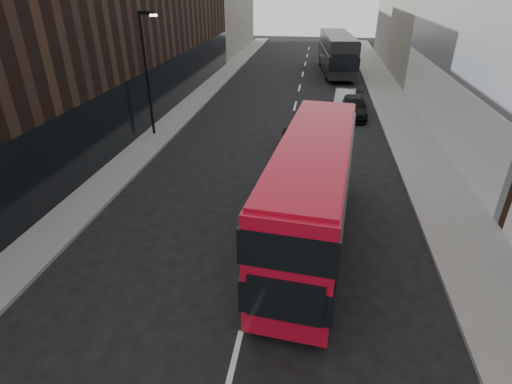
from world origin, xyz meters
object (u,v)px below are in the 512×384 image
at_px(red_bus, 312,190).
at_px(car_a, 296,142).
at_px(street_lamp, 147,67).
at_px(car_c, 353,107).
at_px(car_b, 345,99).
at_px(grey_bus, 337,52).

xyz_separation_m(red_bus, car_a, (-1.04, 8.69, -1.57)).
distance_m(street_lamp, red_bus, 14.38).
bearing_deg(car_a, car_c, 59.14).
bearing_deg(street_lamp, car_b, 33.44).
distance_m(car_b, car_c, 1.94).
relative_size(red_bus, car_b, 2.41).
height_order(car_a, car_b, car_b).
distance_m(street_lamp, car_b, 14.71).
xyz_separation_m(grey_bus, car_a, (-2.70, -22.85, -1.38)).
bearing_deg(car_b, car_c, -69.16).
bearing_deg(red_bus, grey_bus, 92.47).
xyz_separation_m(red_bus, grey_bus, (1.66, 31.54, -0.19)).
xyz_separation_m(street_lamp, car_a, (8.85, -1.57, -3.51)).
height_order(red_bus, car_b, red_bus).
height_order(grey_bus, car_c, grey_bus).
relative_size(car_a, car_b, 0.93).
relative_size(street_lamp, car_a, 1.77).
height_order(red_bus, car_a, red_bus).
bearing_deg(car_a, car_b, 66.48).
bearing_deg(red_bus, car_a, 102.30).
relative_size(street_lamp, grey_bus, 0.58).
bearing_deg(street_lamp, car_a, -10.08).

